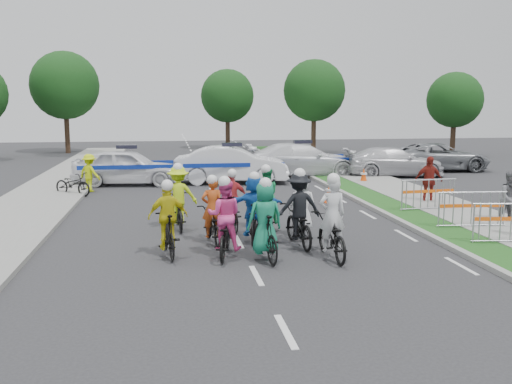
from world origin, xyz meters
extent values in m
plane|color=#28282B|center=(0.00, 0.00, 0.00)|extent=(90.00, 90.00, 0.00)
cube|color=gray|center=(5.10, 5.00, 0.06)|extent=(0.20, 60.00, 0.12)
cube|color=#1F4516|center=(5.80, 5.00, 0.06)|extent=(1.20, 60.00, 0.11)
cube|color=gray|center=(7.60, 5.00, 0.07)|extent=(2.40, 60.00, 0.13)
imported|color=black|center=(1.93, 1.10, 0.52)|extent=(0.73, 1.99, 1.04)
imported|color=silver|center=(1.93, 1.05, 1.04)|extent=(0.64, 0.43, 1.73)
sphere|color=white|center=(1.93, 1.00, 1.87)|extent=(0.30, 0.30, 0.30)
imported|color=black|center=(0.38, 1.20, 0.55)|extent=(0.77, 1.89, 1.10)
imported|color=#177F5A|center=(0.38, 1.15, 1.01)|extent=(0.87, 0.63, 1.66)
sphere|color=white|center=(0.38, 1.10, 1.79)|extent=(0.29, 0.29, 0.29)
imported|color=black|center=(-0.50, 1.64, 0.50)|extent=(1.01, 1.98, 0.99)
imported|color=#F24399|center=(-0.50, 1.59, 1.01)|extent=(0.91, 0.77, 1.66)
sphere|color=white|center=(-0.50, 1.54, 1.79)|extent=(0.29, 0.29, 0.29)
imported|color=black|center=(-1.81, 1.87, 0.53)|extent=(0.72, 1.80, 1.05)
imported|color=yellow|center=(-1.81, 1.82, 0.97)|extent=(0.97, 0.51, 1.58)
sphere|color=white|center=(-1.81, 1.77, 1.71)|extent=(0.27, 0.27, 0.27)
imported|color=black|center=(1.45, 2.39, 0.51)|extent=(0.84, 2.00, 1.03)
imported|color=black|center=(1.45, 2.34, 1.03)|extent=(1.15, 0.72, 1.71)
sphere|color=white|center=(1.45, 2.29, 1.84)|extent=(0.30, 0.30, 0.30)
imported|color=black|center=(0.40, 2.99, 0.53)|extent=(0.84, 1.83, 1.06)
imported|color=blue|center=(0.40, 2.94, 0.97)|extent=(1.54, 0.75, 1.59)
sphere|color=white|center=(0.40, 2.89, 1.72)|extent=(0.28, 0.28, 0.28)
imported|color=black|center=(-0.69, 2.96, 0.46)|extent=(0.83, 1.82, 0.93)
imported|color=#C34C18|center=(-0.69, 2.91, 0.95)|extent=(0.60, 0.44, 1.54)
sphere|color=white|center=(-0.69, 2.86, 1.66)|extent=(0.27, 0.27, 0.27)
imported|color=black|center=(1.77, 3.36, 0.49)|extent=(0.69, 1.67, 0.98)
imported|color=silver|center=(1.77, 3.31, 0.91)|extent=(0.78, 0.57, 1.46)
sphere|color=white|center=(1.77, 3.26, 1.58)|extent=(0.25, 0.25, 0.25)
imported|color=black|center=(0.95, 4.44, 0.48)|extent=(0.68, 1.86, 0.97)
imported|color=#1A924F|center=(0.95, 4.39, 0.99)|extent=(0.80, 0.63, 1.61)
sphere|color=white|center=(0.95, 4.34, 1.74)|extent=(0.28, 0.28, 0.28)
imported|color=black|center=(-0.01, 4.47, 0.51)|extent=(0.61, 1.71, 1.01)
imported|color=#E03E45|center=(-0.01, 4.42, 0.94)|extent=(0.92, 0.44, 1.52)
sphere|color=white|center=(-0.01, 4.37, 1.64)|extent=(0.26, 0.26, 0.26)
imported|color=black|center=(-1.51, 4.86, 0.49)|extent=(0.75, 1.91, 0.99)
imported|color=#CCF319|center=(-1.51, 4.81, 1.00)|extent=(1.09, 0.66, 1.65)
sphere|color=white|center=(-1.51, 4.76, 1.78)|extent=(0.29, 0.29, 0.29)
imported|color=white|center=(-3.56, 14.34, 0.81)|extent=(4.91, 2.38, 1.62)
imported|color=white|center=(1.09, 14.17, 0.84)|extent=(5.26, 2.36, 1.67)
imported|color=white|center=(4.86, 16.19, 0.82)|extent=(5.69, 2.41, 1.64)
imported|color=silver|center=(9.31, 15.37, 0.72)|extent=(5.07, 2.36, 1.43)
imported|color=gray|center=(12.63, 17.29, 0.75)|extent=(5.50, 2.77, 1.49)
imported|color=#5C5C61|center=(8.29, 3.96, 0.80)|extent=(0.83, 0.67, 1.59)
imported|color=maroon|center=(7.42, 7.58, 0.87)|extent=(1.03, 0.47, 1.73)
imported|color=#C4DD0B|center=(-4.96, 12.55, 0.77)|extent=(1.14, 1.05, 1.54)
cube|color=#F24C0C|center=(4.04, 8.52, 0.01)|extent=(0.40, 0.40, 0.03)
cone|color=#F24C0C|center=(4.04, 8.52, 0.35)|extent=(0.36, 0.36, 0.70)
cylinder|color=silver|center=(4.04, 8.52, 0.45)|extent=(0.29, 0.29, 0.08)
cube|color=#F24C0C|center=(6.97, 13.12, 0.01)|extent=(0.40, 0.40, 0.03)
cone|color=#F24C0C|center=(6.97, 13.12, 0.35)|extent=(0.36, 0.36, 0.70)
cylinder|color=silver|center=(6.97, 13.12, 0.45)|extent=(0.29, 0.29, 0.08)
imported|color=black|center=(-5.49, 11.57, 0.46)|extent=(1.77, 1.51, 0.92)
cylinder|color=#382619|center=(9.00, 30.00, 1.62)|extent=(0.36, 0.36, 3.25)
sphere|color=black|center=(9.00, 30.00, 4.55)|extent=(4.55, 4.55, 4.55)
cylinder|color=#382619|center=(18.00, 26.00, 1.38)|extent=(0.36, 0.36, 2.75)
sphere|color=black|center=(18.00, 26.00, 3.85)|extent=(3.85, 3.85, 3.85)
cylinder|color=#382619|center=(-9.00, 32.00, 1.75)|extent=(0.36, 0.36, 3.50)
sphere|color=black|center=(-9.00, 32.00, 4.90)|extent=(4.90, 4.90, 4.90)
cylinder|color=#382619|center=(3.00, 34.00, 1.50)|extent=(0.36, 0.36, 3.00)
sphere|color=black|center=(3.00, 34.00, 4.20)|extent=(4.20, 4.20, 4.20)
camera|label=1|loc=(-1.78, -11.39, 3.56)|focal=40.00mm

